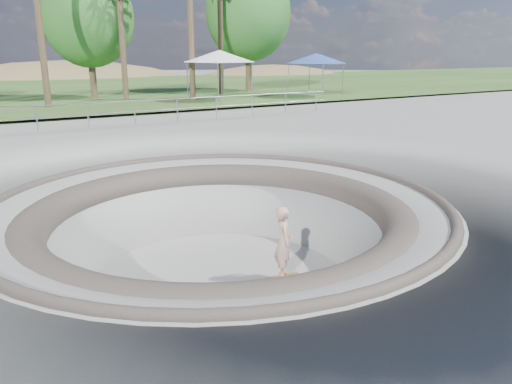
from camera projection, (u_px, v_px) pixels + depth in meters
ground at (218, 202)px, 11.14m from camera, size 180.00×180.00×0.00m
skate_bowl at (220, 277)px, 11.64m from camera, size 14.00×14.00×4.10m
grass_strip at (22, 92)px, 39.12m from camera, size 180.00×36.00×0.12m
distant_hills at (39, 137)px, 62.06m from camera, size 103.20×45.00×28.60m
safety_railing at (88, 115)px, 20.85m from camera, size 25.00×0.06×1.03m
skateboard at (283, 277)px, 11.63m from camera, size 0.86×0.35×0.09m
skater at (284, 242)px, 11.39m from camera, size 0.62×0.73×1.71m
canopy_white at (219, 56)px, 30.87m from camera, size 5.86×5.86×3.07m
canopy_blue at (316, 59)px, 33.44m from camera, size 5.31×5.31×2.88m
bushy_tree_mid at (88, 17)px, 31.69m from camera, size 5.80×5.28×8.37m
bushy_tree_right at (248, 13)px, 37.61m from camera, size 6.57×5.97×9.48m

